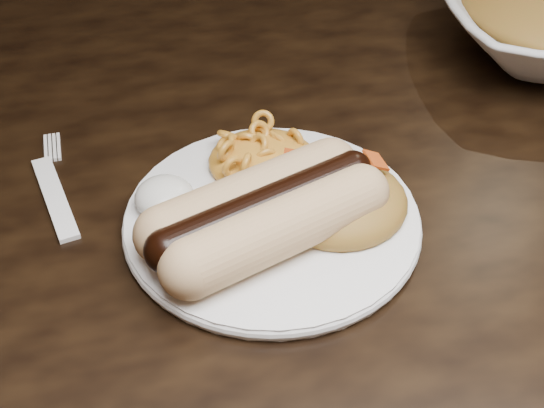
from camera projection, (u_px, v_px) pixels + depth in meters
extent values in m
cube|color=black|center=(356.00, 127.00, 0.68)|extent=(1.60, 0.90, 0.04)
cylinder|color=white|center=(272.00, 220.00, 0.55)|extent=(0.22, 0.22, 0.01)
cylinder|color=tan|center=(271.00, 229.00, 0.50)|extent=(0.14, 0.08, 0.04)
cylinder|color=tan|center=(260.00, 198.00, 0.53)|extent=(0.14, 0.08, 0.04)
cylinder|color=black|center=(265.00, 209.00, 0.51)|extent=(0.15, 0.08, 0.03)
ellipsoid|color=#CF7739|center=(262.00, 147.00, 0.58)|extent=(0.10, 0.09, 0.03)
ellipsoid|color=silver|center=(164.00, 192.00, 0.54)|extent=(0.06, 0.06, 0.03)
ellipsoid|color=#C34725|center=(340.00, 195.00, 0.54)|extent=(0.10, 0.10, 0.04)
cube|color=white|center=(55.00, 197.00, 0.57)|extent=(0.05, 0.15, 0.00)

